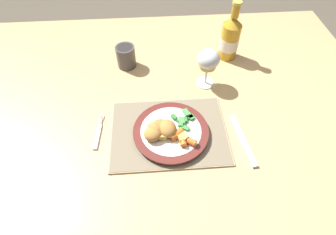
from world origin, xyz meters
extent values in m
plane|color=brown|center=(0.00, 0.00, 0.00)|extent=(6.00, 6.00, 0.00)
cube|color=tan|center=(0.00, 0.00, 0.72)|extent=(1.59, 1.05, 0.04)
cube|color=tan|center=(-0.74, 0.47, 0.35)|extent=(0.06, 0.06, 0.70)
cube|color=tan|center=(0.74, 0.47, 0.35)|extent=(0.06, 0.06, 0.70)
cube|color=tan|center=(0.02, -0.18, 0.74)|extent=(0.37, 0.27, 0.01)
cube|color=#807259|center=(0.02, -0.18, 0.75)|extent=(0.36, 0.27, 0.00)
cylinder|color=white|center=(0.02, -0.19, 0.75)|extent=(0.19, 0.19, 0.01)
cylinder|color=maroon|center=(0.02, -0.19, 0.76)|extent=(0.24, 0.24, 0.01)
cylinder|color=white|center=(0.02, -0.19, 0.77)|extent=(0.19, 0.19, 0.00)
ellipsoid|color=#B77F3D|center=(-0.03, -0.19, 0.79)|extent=(0.07, 0.07, 0.04)
ellipsoid|color=#B77F3D|center=(-0.03, -0.21, 0.78)|extent=(0.08, 0.08, 0.04)
ellipsoid|color=#A87033|center=(-0.01, -0.18, 0.78)|extent=(0.08, 0.07, 0.03)
ellipsoid|color=#B77F3D|center=(0.01, -0.19, 0.79)|extent=(0.07, 0.07, 0.04)
cube|color=green|center=(0.09, -0.14, 0.77)|extent=(0.02, 0.02, 0.01)
cube|color=#338438|center=(0.07, -0.15, 0.77)|extent=(0.01, 0.02, 0.01)
cube|color=#4CA84C|center=(0.05, -0.15, 0.77)|extent=(0.01, 0.02, 0.01)
cube|color=#4CA84C|center=(0.08, -0.13, 0.78)|extent=(0.02, 0.03, 0.01)
cube|color=green|center=(0.07, -0.18, 0.77)|extent=(0.03, 0.02, 0.01)
cube|color=#4CA84C|center=(0.06, -0.16, 0.77)|extent=(0.01, 0.02, 0.01)
cube|color=#338438|center=(0.04, -0.14, 0.78)|extent=(0.02, 0.02, 0.01)
cube|color=green|center=(0.05, -0.17, 0.77)|extent=(0.02, 0.03, 0.01)
cube|color=green|center=(0.09, -0.14, 0.77)|extent=(0.03, 0.03, 0.01)
cylinder|color=orange|center=(0.07, -0.23, 0.78)|extent=(0.05, 0.04, 0.02)
cylinder|color=orange|center=(0.05, -0.24, 0.78)|extent=(0.02, 0.03, 0.02)
cylinder|color=orange|center=(0.04, -0.21, 0.78)|extent=(0.05, 0.04, 0.02)
cylinder|color=#CC5119|center=(0.05, -0.21, 0.78)|extent=(0.02, 0.04, 0.02)
cube|color=silver|center=(-0.21, -0.18, 0.74)|extent=(0.02, 0.10, 0.01)
cube|color=silver|center=(-0.21, -0.12, 0.74)|extent=(0.01, 0.02, 0.01)
cube|color=silver|center=(-0.20, -0.10, 0.74)|extent=(0.00, 0.02, 0.00)
cube|color=silver|center=(-0.20, -0.10, 0.74)|extent=(0.00, 0.02, 0.00)
cube|color=silver|center=(-0.21, -0.10, 0.74)|extent=(0.00, 0.02, 0.00)
cube|color=silver|center=(-0.21, -0.10, 0.74)|extent=(0.00, 0.02, 0.00)
cube|color=silver|center=(0.24, -0.19, 0.74)|extent=(0.03, 0.13, 0.00)
cube|color=#B2B2B7|center=(0.25, -0.29, 0.74)|extent=(0.03, 0.07, 0.01)
cylinder|color=silver|center=(0.17, 0.04, 0.74)|extent=(0.07, 0.07, 0.00)
cylinder|color=silver|center=(0.17, 0.04, 0.78)|extent=(0.01, 0.01, 0.08)
ellipsoid|color=silver|center=(0.17, 0.04, 0.85)|extent=(0.08, 0.08, 0.07)
cylinder|color=#EACC66|center=(0.17, 0.04, 0.84)|extent=(0.06, 0.06, 0.03)
cylinder|color=gold|center=(0.28, 0.20, 0.81)|extent=(0.07, 0.07, 0.14)
cone|color=gold|center=(0.28, 0.20, 0.90)|extent=(0.07, 0.07, 0.03)
cylinder|color=gold|center=(0.28, 0.20, 0.94)|extent=(0.03, 0.03, 0.05)
cylinder|color=#BFB74C|center=(0.28, 0.20, 0.97)|extent=(0.03, 0.03, 0.01)
cylinder|color=white|center=(0.28, 0.20, 0.80)|extent=(0.07, 0.07, 0.05)
cube|color=gold|center=(-0.01, -0.21, 0.78)|extent=(0.02, 0.02, 0.02)
cube|color=gold|center=(0.05, -0.23, 0.78)|extent=(0.02, 0.02, 0.02)
cube|color=#DBB256|center=(0.06, -0.22, 0.78)|extent=(0.03, 0.03, 0.02)
cylinder|color=#4C4747|center=(-0.13, 0.17, 0.78)|extent=(0.07, 0.07, 0.09)
cylinder|color=#2A2727|center=(-0.13, 0.17, 0.82)|extent=(0.06, 0.06, 0.01)
camera|label=1|loc=(-0.02, -0.67, 1.42)|focal=28.00mm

